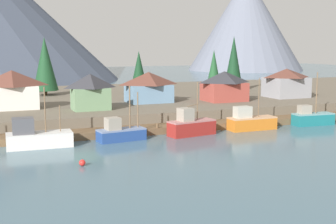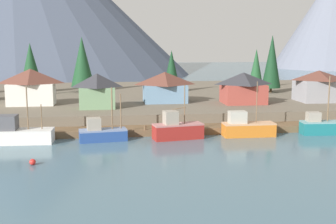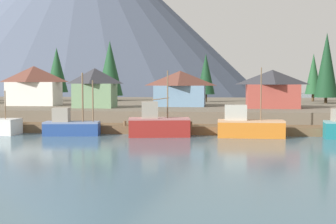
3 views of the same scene
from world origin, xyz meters
name	(u,v)px [view 3 (image 3 of 3)]	position (x,y,z in m)	size (l,w,h in m)	color
ground_plane	(175,124)	(0.00, 20.00, -0.50)	(400.00, 400.00, 1.00)	#476675
dock	(160,129)	(0.00, 1.99, 0.50)	(80.00, 4.00, 1.60)	brown
shoreline_bank	(181,109)	(0.00, 32.00, 1.25)	(400.00, 56.00, 2.50)	#665B4C
mountain_west_peak	(86,13)	(-48.18, 131.64, 34.58)	(145.61, 145.61, 69.16)	#4C566B
fishing_boat_blue	(70,126)	(-10.16, -1.80, 1.12)	(6.73, 3.29, 7.39)	navy
fishing_boat_red	(158,125)	(0.34, -1.97, 1.39)	(7.30, 3.61, 7.61)	maroon
fishing_boat_orange	(248,126)	(10.68, -1.43, 1.29)	(7.48, 2.60, 7.94)	#CC6B1E
house_red	(272,88)	(14.99, 14.76, 5.36)	(7.73, 6.30, 5.59)	#9E4238
house_blue	(180,88)	(1.10, 18.18, 5.35)	(8.15, 6.17, 5.57)	#6689A8
house_white	(34,85)	(-22.73, 17.53, 5.77)	(8.38, 4.80, 6.38)	silver
house_green	(95,87)	(-11.04, 12.12, 5.49)	(6.15, 4.38, 5.85)	#6B8E66
conifer_near_left	(313,74)	(25.38, 38.85, 7.87)	(3.12, 3.12, 9.37)	#4C3823
conifer_mid_left	(327,65)	(26.03, 30.46, 9.29)	(4.13, 4.13, 12.53)	#4C3823
conifer_mid_right	(110,68)	(-14.96, 37.37, 9.09)	(5.20, 5.20, 12.14)	#4C3823
conifer_back_left	(206,74)	(4.54, 34.17, 7.82)	(3.45, 3.45, 9.21)	#4C3823
conifer_centre	(57,70)	(-25.98, 36.95, 8.74)	(4.46, 4.46, 10.79)	#4C3823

